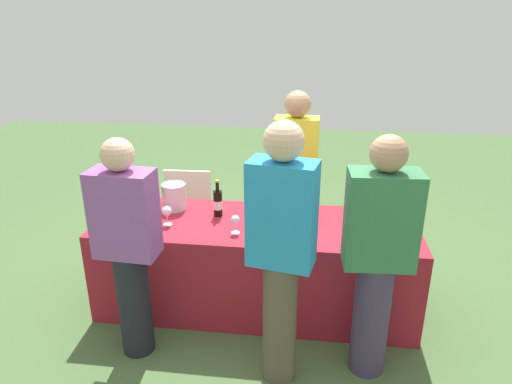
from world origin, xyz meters
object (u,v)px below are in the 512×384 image
(wine_bottle_4, at_px, (312,207))
(wine_glass_2, at_px, (255,221))
(guest_1, at_px, (281,249))
(menu_board, at_px, (189,205))
(wine_bottle_1, at_px, (218,203))
(wine_glass_0, at_px, (167,212))
(wine_bottle_0, at_px, (153,198))
(wine_bottle_3, at_px, (297,205))
(wine_bottle_5, at_px, (357,205))
(wine_glass_1, at_px, (235,220))
(guest_2, at_px, (378,254))
(wine_glass_3, at_px, (276,222))
(wine_bottle_2, at_px, (253,203))
(guest_0, at_px, (128,245))
(ice_bucket, at_px, (174,196))
(server_pouring, at_px, (295,177))
(wine_glass_4, at_px, (369,224))

(wine_bottle_4, distance_m, wine_glass_2, 0.49)
(guest_1, xyz_separation_m, menu_board, (-1.08, 1.83, -0.56))
(wine_bottle_1, distance_m, wine_glass_0, 0.40)
(wine_glass_0, xyz_separation_m, guest_1, (0.90, -0.64, 0.10))
(wine_bottle_0, relative_size, wine_bottle_3, 1.08)
(wine_bottle_1, relative_size, wine_bottle_5, 0.94)
(wine_glass_1, xyz_separation_m, guest_2, (0.95, -0.43, 0.03))
(guest_2, bearing_deg, wine_glass_3, 142.49)
(wine_glass_0, distance_m, wine_glass_3, 0.83)
(wine_glass_2, height_order, guest_2, guest_2)
(wine_bottle_2, xyz_separation_m, guest_2, (0.86, -0.74, 0.02))
(wine_glass_2, bearing_deg, wine_glass_1, -175.57)
(wine_bottle_1, bearing_deg, wine_bottle_4, -0.15)
(wine_bottle_3, distance_m, wine_bottle_5, 0.46)
(wine_bottle_1, height_order, guest_0, guest_0)
(guest_2, bearing_deg, guest_0, 177.35)
(wine_bottle_1, relative_size, guest_2, 0.18)
(wine_bottle_1, distance_m, ice_bucket, 0.39)
(wine_glass_3, bearing_deg, guest_2, -34.30)
(wine_bottle_1, height_order, wine_glass_0, wine_bottle_1)
(guest_1, bearing_deg, server_pouring, 100.32)
(wine_bottle_5, relative_size, guest_2, 0.19)
(wine_glass_1, xyz_separation_m, server_pouring, (0.39, 0.80, 0.07))
(wine_bottle_3, height_order, guest_0, guest_0)
(wine_glass_0, height_order, wine_glass_1, wine_glass_0)
(guest_1, bearing_deg, wine_bottle_4, 89.55)
(wine_bottle_2, distance_m, wine_glass_0, 0.66)
(wine_bottle_2, height_order, guest_2, guest_2)
(wine_bottle_4, bearing_deg, server_pouring, 106.82)
(wine_glass_1, bearing_deg, wine_bottle_4, 27.36)
(wine_glass_2, xyz_separation_m, guest_0, (-0.77, -0.46, -0.00))
(ice_bucket, bearing_deg, guest_1, -45.32)
(guest_1, bearing_deg, wine_bottle_1, 134.19)
(wine_bottle_1, distance_m, guest_1, 1.03)
(wine_glass_4, height_order, ice_bucket, ice_bucket)
(wine_glass_0, relative_size, wine_glass_4, 1.09)
(wine_glass_0, distance_m, menu_board, 1.29)
(wine_bottle_2, bearing_deg, guest_2, -40.62)
(wine_bottle_5, height_order, wine_glass_2, wine_bottle_5)
(wine_bottle_1, xyz_separation_m, wine_bottle_4, (0.73, -0.00, 0.01))
(wine_bottle_4, xyz_separation_m, guest_2, (0.40, -0.71, 0.02))
(guest_1, distance_m, menu_board, 2.20)
(wine_glass_3, distance_m, server_pouring, 0.79)
(wine_glass_1, distance_m, wine_glass_3, 0.29)
(wine_bottle_3, relative_size, ice_bucket, 1.37)
(wine_bottle_0, xyz_separation_m, wine_bottle_3, (1.13, 0.04, -0.01))
(wine_bottle_1, relative_size, ice_bucket, 1.39)
(wine_bottle_1, height_order, wine_glass_1, wine_bottle_1)
(wine_bottle_1, distance_m, wine_glass_4, 1.16)
(wine_bottle_1, height_order, wine_bottle_4, wine_bottle_4)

